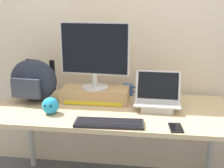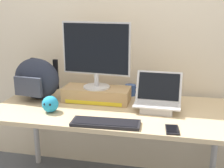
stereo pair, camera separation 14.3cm
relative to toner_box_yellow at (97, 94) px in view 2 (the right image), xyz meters
name	(u,v)px [view 2 (the right image)]	position (x,y,z in m)	size (l,w,h in m)	color
back_wall	(124,24)	(0.15, 0.36, 0.51)	(7.00, 0.10, 2.60)	beige
desk	(112,117)	(0.15, -0.12, -0.12)	(1.70, 0.78, 0.74)	tan
toner_box_yellow	(97,94)	(0.00, 0.00, 0.00)	(0.51, 0.22, 0.11)	tan
desktop_monitor	(96,53)	(0.00, 0.00, 0.32)	(0.53, 0.20, 0.50)	silver
open_laptop	(157,103)	(0.47, -0.10, 0.00)	(0.33, 0.23, 0.26)	#ADADB2
external_keyboard	(106,123)	(0.17, -0.43, -0.04)	(0.44, 0.16, 0.02)	black
messenger_backpack	(37,79)	(-0.48, -0.04, 0.11)	(0.40, 0.29, 0.33)	#232838
coffee_mug	(131,90)	(0.24, 0.20, -0.01)	(0.13, 0.09, 0.09)	#2D4C93
cell_phone	(172,129)	(0.58, -0.43, -0.05)	(0.09, 0.14, 0.01)	black
plush_toy	(50,104)	(-0.26, -0.30, 0.00)	(0.12, 0.12, 0.12)	#2393CC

